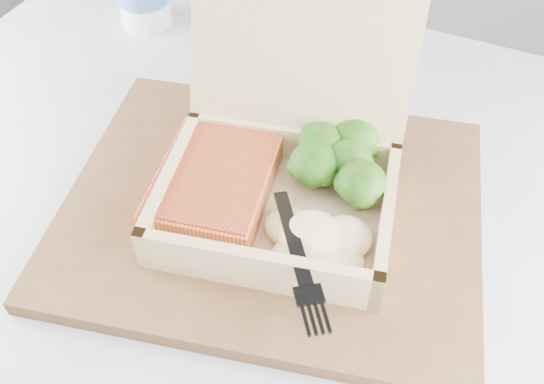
% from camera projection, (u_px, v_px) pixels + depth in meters
% --- Properties ---
extents(cafe_table, '(0.93, 0.93, 0.75)m').
position_uv_depth(cafe_table, '(219.00, 346.00, 0.69)').
color(cafe_table, black).
rests_on(cafe_table, floor).
extents(serving_tray, '(0.41, 0.35, 0.02)m').
position_uv_depth(serving_tray, '(272.00, 209.00, 0.57)').
color(serving_tray, brown).
rests_on(serving_tray, cafe_table).
extents(takeout_container, '(0.23, 0.24, 0.19)m').
position_uv_depth(takeout_container, '(285.00, 155.00, 0.54)').
color(takeout_container, tan).
rests_on(takeout_container, serving_tray).
extents(salmon_fillet, '(0.11, 0.14, 0.03)m').
position_uv_depth(salmon_fillet, '(214.00, 183.00, 0.55)').
color(salmon_fillet, orange).
rests_on(salmon_fillet, takeout_container).
extents(broccoli_pile, '(0.11, 0.11, 0.04)m').
position_uv_depth(broccoli_pile, '(348.00, 166.00, 0.55)').
color(broccoli_pile, '#3A6F18').
rests_on(broccoli_pile, takeout_container).
extents(mashed_potatoes, '(0.09, 0.08, 0.03)m').
position_uv_depth(mashed_potatoes, '(311.00, 237.00, 0.50)').
color(mashed_potatoes, beige).
rests_on(mashed_potatoes, takeout_container).
extents(plastic_fork, '(0.09, 0.14, 0.02)m').
position_uv_depth(plastic_fork, '(288.00, 217.00, 0.50)').
color(plastic_fork, black).
rests_on(plastic_fork, mashed_potatoes).
extents(receipt, '(0.08, 0.14, 0.00)m').
position_uv_depth(receipt, '(368.00, 97.00, 0.69)').
color(receipt, white).
rests_on(receipt, cafe_table).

